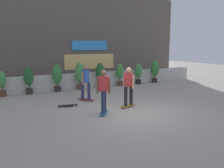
# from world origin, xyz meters

# --- Properties ---
(ground_plane) EXTENTS (48.00, 48.00, 0.00)m
(ground_plane) POSITION_xyz_m (0.00, 0.00, 0.00)
(ground_plane) COLOR #A8A093
(planter_wall) EXTENTS (18.00, 0.40, 0.90)m
(planter_wall) POSITION_xyz_m (0.00, 6.00, 0.45)
(planter_wall) COLOR beige
(planter_wall) RESTS_ON ground
(building_backdrop) EXTENTS (20.00, 2.08, 6.50)m
(building_backdrop) POSITION_xyz_m (0.00, 10.00, 3.25)
(building_backdrop) COLOR #60564C
(building_backdrop) RESTS_ON ground
(potted_plant_1) EXTENTS (0.42, 0.42, 1.31)m
(potted_plant_1) POSITION_xyz_m (-4.18, 5.55, 0.73)
(potted_plant_1) COLOR brown
(potted_plant_1) RESTS_ON ground
(potted_plant_2) EXTENTS (0.50, 0.50, 1.47)m
(potted_plant_2) POSITION_xyz_m (-2.87, 5.55, 0.85)
(potted_plant_2) COLOR #2D2823
(potted_plant_2) RESTS_ON ground
(potted_plant_3) EXTENTS (0.54, 0.54, 1.55)m
(potted_plant_3) POSITION_xyz_m (-1.32, 5.55, 0.90)
(potted_plant_3) COLOR #2D2823
(potted_plant_3) RESTS_ON ground
(potted_plant_4) EXTENTS (0.56, 0.56, 1.59)m
(potted_plant_4) POSITION_xyz_m (0.02, 5.55, 0.93)
(potted_plant_4) COLOR brown
(potted_plant_4) RESTS_ON ground
(potted_plant_5) EXTENTS (0.53, 0.53, 1.53)m
(potted_plant_5) POSITION_xyz_m (1.36, 5.55, 0.89)
(potted_plant_5) COLOR black
(potted_plant_5) RESTS_ON ground
(potted_plant_6) EXTENTS (0.49, 0.49, 1.45)m
(potted_plant_6) POSITION_xyz_m (2.79, 5.55, 0.83)
(potted_plant_6) COLOR brown
(potted_plant_6) RESTS_ON ground
(potted_plant_7) EXTENTS (0.46, 0.46, 1.39)m
(potted_plant_7) POSITION_xyz_m (4.24, 5.55, 0.79)
(potted_plant_7) COLOR black
(potted_plant_7) RESTS_ON ground
(potted_plant_8) EXTENTS (0.55, 0.55, 1.58)m
(potted_plant_8) POSITION_xyz_m (5.66, 5.55, 0.93)
(potted_plant_8) COLOR #2D2823
(potted_plant_8) RESTS_ON ground
(skater_by_wall_left) EXTENTS (0.82, 0.53, 1.70)m
(skater_by_wall_left) POSITION_xyz_m (0.34, 0.67, 0.94)
(skater_by_wall_left) COLOR #BF8C26
(skater_by_wall_left) RESTS_ON ground
(skater_far_right) EXTENTS (0.63, 0.77, 1.70)m
(skater_far_right) POSITION_xyz_m (-0.80, 2.62, 0.94)
(skater_far_right) COLOR maroon
(skater_far_right) RESTS_ON ground
(skater_mid_plaza) EXTENTS (0.63, 0.76, 1.70)m
(skater_mid_plaza) POSITION_xyz_m (-1.05, 0.22, 0.94)
(skater_mid_plaza) COLOR #266699
(skater_mid_plaza) RESTS_ON ground
(skateboard_near_camera) EXTENTS (0.82, 0.33, 0.08)m
(skateboard_near_camera) POSITION_xyz_m (-1.91, 1.94, 0.06)
(skateboard_near_camera) COLOR black
(skateboard_near_camera) RESTS_ON ground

